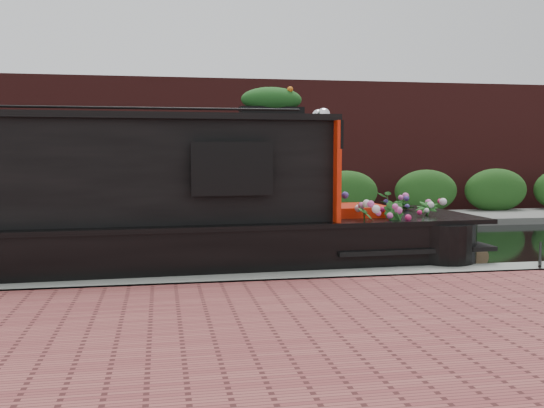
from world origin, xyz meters
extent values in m
plane|color=black|center=(0.00, 0.00, 0.00)|extent=(80.00, 80.00, 0.00)
cube|color=gray|center=(0.00, -3.30, 0.00)|extent=(40.00, 0.60, 0.50)
cube|color=#62635E|center=(0.00, 4.20, 0.00)|extent=(40.00, 2.40, 0.34)
cube|color=#204B19|center=(0.00, 5.10, 0.00)|extent=(40.00, 1.10, 2.80)
cube|color=#4A1A19|center=(0.00, 7.20, 0.00)|extent=(40.00, 1.00, 8.00)
cube|color=red|center=(1.69, -2.02, 1.57)|extent=(0.13, 1.93, 1.48)
cube|color=black|center=(0.23, -3.00, 1.65)|extent=(0.99, 0.07, 0.60)
cube|color=red|center=(2.26, -2.02, 0.77)|extent=(0.91, 1.02, 0.55)
sphere|color=white|center=(1.70, -2.17, 2.43)|extent=(0.20, 0.20, 0.20)
sphere|color=white|center=(1.70, -1.87, 2.43)|extent=(0.20, 0.20, 0.20)
cube|color=black|center=(0.94, -2.02, 2.47)|extent=(0.96, 0.29, 0.15)
ellipsoid|color=orange|center=(0.94, -2.02, 2.68)|extent=(1.05, 0.28, 0.26)
imported|color=#1F561E|center=(2.13, -2.85, 0.83)|extent=(0.37, 0.42, 0.66)
imported|color=#1F561E|center=(2.63, -2.80, 0.83)|extent=(0.47, 0.46, 0.67)
imported|color=#1F561E|center=(3.21, -1.37, 0.84)|extent=(0.79, 0.75, 0.70)
imported|color=#1F561E|center=(3.35, -2.24, 0.80)|extent=(0.46, 0.46, 0.61)
imported|color=#1F561E|center=(2.10, -1.22, 0.80)|extent=(0.36, 0.39, 0.61)
cylinder|color=olive|center=(4.26, -2.02, 0.19)|extent=(0.38, 0.38, 0.38)
camera|label=1|loc=(-0.71, -11.02, 1.88)|focal=40.00mm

